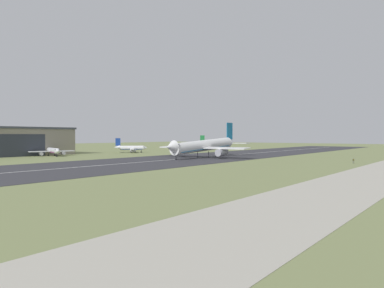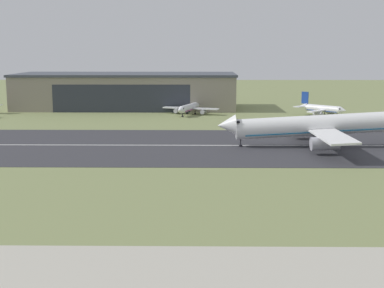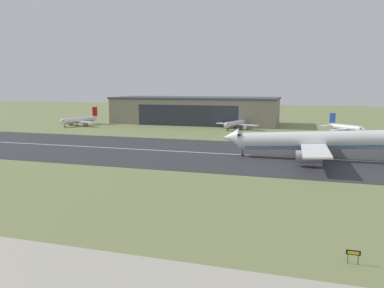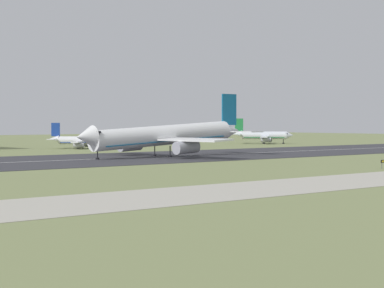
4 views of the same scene
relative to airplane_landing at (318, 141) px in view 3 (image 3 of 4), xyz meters
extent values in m
plane|color=#7A8451|center=(-17.24, -52.04, -4.96)|extent=(672.18, 672.18, 0.00)
cube|color=#333338|center=(-17.24, 1.03, -4.93)|extent=(432.18, 48.75, 0.06)
cube|color=silver|center=(-17.24, 1.03, -4.90)|extent=(388.97, 0.70, 0.01)
cube|color=gray|center=(-57.28, 83.81, 1.31)|extent=(83.05, 30.06, 12.55)
cube|color=#424751|center=(-57.28, 83.81, 8.04)|extent=(84.05, 31.06, 0.90)
cube|color=#2D333D|center=(-57.28, 68.73, 0.06)|extent=(49.83, 0.12, 10.04)
cylinder|color=white|center=(-0.38, -0.01, 0.16)|extent=(40.83, 5.86, 6.78)
cone|color=white|center=(-22.75, -0.65, 0.16)|extent=(4.61, 4.83, 4.92)
cube|color=black|center=(-20.42, -0.58, 1.10)|extent=(1.23, 4.03, 0.50)
cube|color=#146B9E|center=(-0.38, -0.01, -1.13)|extent=(36.55, 5.51, 2.07)
cube|color=white|center=(-1.53, 11.82, -0.66)|extent=(6.60, 19.17, 0.71)
cylinder|color=#A8A8B2|center=(-2.69, 10.27, -2.37)|extent=(6.34, 3.10, 3.23)
cube|color=white|center=(-0.85, -11.89, -0.66)|extent=(6.60, 19.17, 0.71)
cylinder|color=#A8A8B2|center=(-2.10, -10.40, -2.37)|extent=(6.34, 3.10, 3.23)
cylinder|color=black|center=(-19.43, -0.55, -3.58)|extent=(0.24, 0.24, 2.77)
cylinder|color=black|center=(-19.43, -0.55, -4.74)|extent=(0.84, 0.84, 0.44)
cylinder|color=black|center=(-0.77, 2.80, -3.58)|extent=(0.24, 0.24, 2.77)
cylinder|color=black|center=(-0.77, 2.80, -4.74)|extent=(0.84, 0.84, 0.44)
cylinder|color=black|center=(-0.61, -2.84, -3.58)|extent=(0.24, 0.24, 2.77)
cylinder|color=black|center=(-0.61, -2.84, -4.74)|extent=(0.84, 0.84, 0.44)
cylinder|color=white|center=(13.21, 58.30, -2.36)|extent=(10.89, 10.69, 2.44)
cone|color=white|center=(18.59, 53.06, -2.36)|extent=(3.28, 3.29, 2.44)
cone|color=white|center=(7.56, 63.79, -1.92)|extent=(3.64, 3.62, 2.20)
cube|color=black|center=(17.72, 53.90, -1.87)|extent=(2.24, 2.26, 0.44)
cube|color=navy|center=(13.21, 58.30, -3.03)|extent=(9.89, 9.71, 0.20)
cube|color=white|center=(9.88, 54.51, -2.79)|extent=(6.86, 6.96, 0.40)
cylinder|color=#A8A8B2|center=(10.62, 54.65, -3.80)|extent=(3.33, 3.30, 1.52)
cube|color=white|center=(16.90, 61.72, -2.79)|extent=(6.86, 6.96, 0.40)
cylinder|color=#A8A8B2|center=(16.78, 60.99, -3.80)|extent=(3.33, 3.30, 1.52)
cube|color=navy|center=(7.88, 63.49, 0.94)|extent=(2.10, 2.06, 4.16)
cube|color=white|center=(5.43, 61.55, -1.99)|extent=(4.28, 4.30, 0.24)
cube|color=white|center=(9.75, 65.98, -1.99)|extent=(4.28, 4.30, 0.24)
cylinder|color=black|center=(16.94, 54.66, -4.27)|extent=(0.24, 0.24, 1.38)
cylinder|color=black|center=(16.94, 54.66, -4.74)|extent=(0.84, 0.84, 0.44)
cylinder|color=black|center=(12.01, 57.42, -4.27)|extent=(0.24, 0.24, 1.38)
cylinder|color=black|center=(12.01, 57.42, -4.74)|extent=(0.84, 0.84, 0.44)
cylinder|color=black|center=(14.06, 59.52, -4.27)|extent=(0.24, 0.24, 1.38)
cylinder|color=black|center=(14.06, 59.52, -4.74)|extent=(0.84, 0.84, 0.44)
cylinder|color=silver|center=(-31.97, 64.05, -2.40)|extent=(8.62, 19.62, 2.45)
cone|color=silver|center=(-35.47, 53.58, -2.40)|extent=(3.03, 2.87, 2.45)
cone|color=silver|center=(-28.36, 74.86, -1.96)|extent=(3.03, 3.49, 2.21)
cube|color=black|center=(-35.08, 54.73, -1.91)|extent=(2.33, 1.70, 0.44)
cube|color=#991E7A|center=(-31.97, 64.05, -3.07)|extent=(7.88, 17.69, 0.20)
cube|color=silver|center=(-37.46, 65.46, -2.83)|extent=(9.35, 5.65, 0.40)
cylinder|color=#A8A8B2|center=(-36.97, 64.67, -3.84)|extent=(2.45, 3.51, 1.52)
cube|color=silver|center=(-26.73, 61.88, -2.83)|extent=(9.35, 5.65, 0.40)
cylinder|color=#A8A8B2|center=(-27.59, 61.53, -3.84)|extent=(2.45, 3.51, 1.52)
cube|color=#991E7A|center=(-28.50, 74.44, 0.91)|extent=(1.11, 2.62, 4.17)
cube|color=silver|center=(-31.31, 75.80, -2.03)|extent=(4.30, 3.40, 0.24)
cube|color=silver|center=(-25.43, 73.84, -2.03)|extent=(4.30, 3.40, 0.24)
cylinder|color=black|center=(-34.74, 55.76, -4.30)|extent=(0.24, 0.24, 1.34)
cylinder|color=black|center=(-34.74, 55.76, -4.74)|extent=(0.84, 0.84, 0.44)
cylinder|color=black|center=(-33.33, 64.61, -4.30)|extent=(0.24, 0.24, 1.34)
cylinder|color=black|center=(-33.33, 64.61, -4.74)|extent=(0.84, 0.84, 0.44)
cylinder|color=black|center=(-30.54, 63.68, -4.30)|extent=(0.24, 0.24, 1.34)
cylinder|color=black|center=(-30.54, 63.68, -4.74)|extent=(0.84, 0.84, 0.44)
cylinder|color=white|center=(-108.03, 55.46, -2.27)|extent=(8.34, 18.09, 2.71)
cone|color=white|center=(-111.30, 45.69, -2.27)|extent=(3.34, 3.17, 2.71)
cone|color=white|center=(-104.62, 65.61, -1.78)|extent=(3.34, 3.85, 2.44)
cube|color=black|center=(-110.88, 46.96, -1.73)|extent=(2.53, 1.77, 0.44)
cube|color=red|center=(-108.03, 55.46, -3.02)|extent=(7.64, 16.33, 0.20)
cube|color=white|center=(-113.89, 57.04, -2.75)|extent=(9.85, 5.71, 0.40)
cylinder|color=#A8A8B2|center=(-113.36, 56.26, -3.83)|extent=(2.71, 3.87, 1.68)
cube|color=white|center=(-102.39, 53.18, -2.75)|extent=(9.85, 5.71, 0.40)
cylinder|color=#A8A8B2|center=(-103.29, 52.88, -3.83)|extent=(2.71, 3.87, 1.68)
cube|color=red|center=(-104.78, 65.15, 1.38)|extent=(1.20, 2.88, 4.60)
cube|color=white|center=(-107.90, 66.62, -1.87)|extent=(4.75, 3.76, 0.24)
cube|color=white|center=(-101.40, 64.44, -1.87)|extent=(4.75, 3.76, 0.24)
cylinder|color=black|center=(-110.53, 47.98, -4.29)|extent=(0.24, 0.24, 1.34)
cylinder|color=black|center=(-110.53, 47.98, -4.74)|extent=(0.84, 0.84, 0.44)
cylinder|color=black|center=(-109.52, 56.10, -4.29)|extent=(0.24, 0.24, 1.34)
cylinder|color=black|center=(-109.52, 56.10, -4.74)|extent=(0.84, 0.84, 0.44)
cylinder|color=black|center=(-106.44, 55.07, -4.29)|extent=(0.24, 0.24, 1.34)
cylinder|color=black|center=(-106.44, 55.07, -4.74)|extent=(0.84, 0.84, 0.44)
cylinder|color=#4C4C51|center=(1.45, -60.12, -4.45)|extent=(0.10, 0.10, 1.03)
cylinder|color=#4C4C51|center=(2.50, -60.12, -4.45)|extent=(0.10, 0.10, 1.03)
cube|color=black|center=(1.98, -60.12, -3.67)|extent=(1.50, 0.12, 0.53)
cube|color=yellow|center=(1.98, -60.18, -3.67)|extent=(1.14, 0.02, 0.32)
camera|label=1|loc=(-130.35, -92.80, 4.48)|focal=35.00mm
camera|label=2|loc=(-29.16, -123.51, 17.33)|focal=50.00mm
camera|label=3|loc=(-3.90, -101.76, 14.23)|focal=35.00mm
camera|label=4|loc=(-111.53, -138.64, 3.49)|focal=70.00mm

